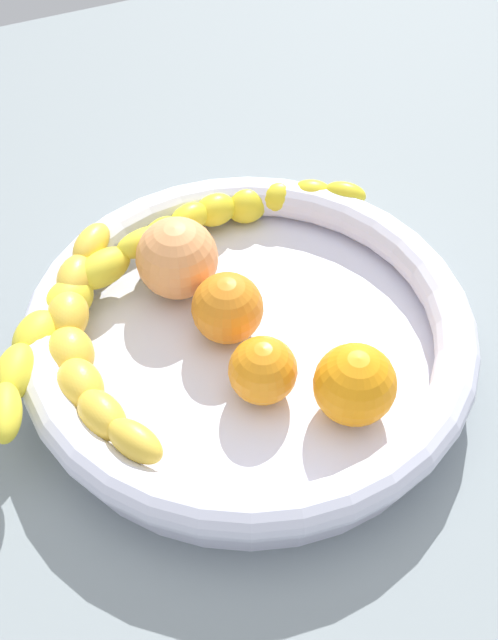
% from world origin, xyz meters
% --- Properties ---
extents(kitchen_counter, '(1.20, 1.20, 0.03)m').
position_xyz_m(kitchen_counter, '(0.00, 0.00, 0.01)').
color(kitchen_counter, gray).
rests_on(kitchen_counter, ground).
extents(fruit_bowl, '(0.36, 0.36, 0.06)m').
position_xyz_m(fruit_bowl, '(0.00, 0.00, 0.06)').
color(fruit_bowl, silver).
rests_on(fruit_bowl, kitchen_counter).
extents(banana_draped_left, '(0.09, 0.25, 0.05)m').
position_xyz_m(banana_draped_left, '(0.12, -0.03, 0.08)').
color(banana_draped_left, yellow).
rests_on(banana_draped_left, fruit_bowl).
extents(banana_draped_right, '(0.19, 0.17, 0.04)m').
position_xyz_m(banana_draped_right, '(0.13, -0.06, 0.08)').
color(banana_draped_right, yellow).
rests_on(banana_draped_right, fruit_bowl).
extents(banana_arching_top, '(0.21, 0.07, 0.04)m').
position_xyz_m(banana_arching_top, '(-0.06, -0.13, 0.08)').
color(banana_arching_top, yellow).
rests_on(banana_arching_top, fruit_bowl).
extents(orange_front, '(0.06, 0.06, 0.06)m').
position_xyz_m(orange_front, '(-0.05, 0.09, 0.08)').
color(orange_front, orange).
rests_on(orange_front, fruit_bowl).
extents(orange_mid_left, '(0.05, 0.05, 0.05)m').
position_xyz_m(orange_mid_left, '(0.01, 0.05, 0.08)').
color(orange_mid_left, orange).
rests_on(orange_mid_left, fruit_bowl).
extents(orange_mid_right, '(0.06, 0.06, 0.06)m').
position_xyz_m(orange_mid_right, '(0.01, -0.02, 0.08)').
color(orange_mid_right, orange).
rests_on(orange_mid_right, fruit_bowl).
extents(peach_blush, '(0.07, 0.07, 0.07)m').
position_xyz_m(peach_blush, '(0.03, -0.08, 0.09)').
color(peach_blush, '#F49E5D').
rests_on(peach_blush, fruit_bowl).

